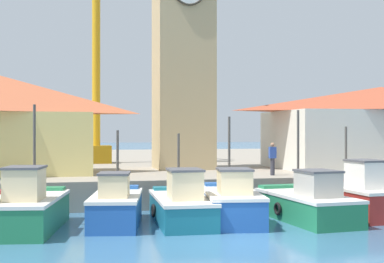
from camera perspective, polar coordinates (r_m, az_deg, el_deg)
name	(u,v)px	position (r m, az deg, el deg)	size (l,w,h in m)	color
ground_plane	(233,240)	(17.60, 4.40, -11.49)	(300.00, 300.00, 0.00)	#386689
quay_wharf	(138,166)	(43.85, -5.82, -3.70)	(120.00, 40.00, 1.32)	gray
fishing_boat_left_outer	(30,209)	(19.92, -16.91, -7.86)	(2.71, 5.15, 4.50)	#237A4C
fishing_boat_left_inner	(116,206)	(20.37, -8.10, -7.87)	(2.47, 4.68, 3.55)	#2356A8
fishing_boat_mid_left	(181,205)	(20.60, -1.14, -7.82)	(2.17, 5.22, 3.43)	#196B7F
fishing_boat_center	(231,203)	(20.89, 4.23, -7.59)	(2.69, 5.05, 4.10)	#2356A8
fishing_boat_mid_right	(307,203)	(21.59, 12.17, -7.48)	(2.57, 5.36, 4.37)	#237A4C
fishing_boat_right_inner	(355,197)	(23.34, 17.00, -6.65)	(2.24, 5.00, 3.71)	#AD2823
clock_tower	(183,42)	(31.77, -0.96, 9.54)	(3.74, 3.74, 15.79)	tan
warehouse_right	(381,126)	(34.13, 19.54, 0.51)	(13.32, 7.15, 4.86)	silver
port_crane_near	(96,55)	(37.91, -10.25, 8.02)	(2.18, 10.26, 18.79)	#976E11
dock_worker_near_tower	(273,158)	(26.82, 8.58, -2.84)	(0.34, 0.22, 1.62)	#33333D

